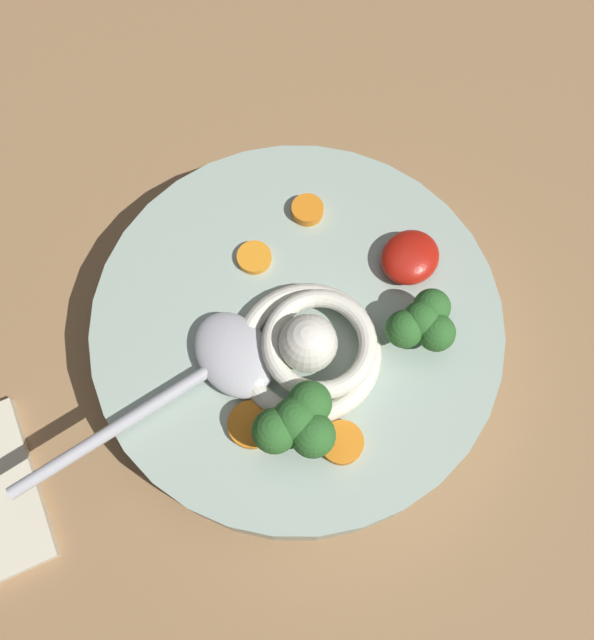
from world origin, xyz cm
name	(u,v)px	position (x,y,z in cm)	size (l,w,h in cm)	color
table_slab	(287,316)	(0.00, 0.00, 1.42)	(99.10, 99.10, 2.84)	#936D47
soup_bowl	(297,332)	(-1.50, -2.17, 5.19)	(26.44, 26.44, 4.55)	#9EB2A3
noodle_pile	(311,348)	(-2.70, -4.28, 8.64)	(10.04, 9.85, 4.04)	silver
soup_spoon	(215,367)	(-7.26, -0.45, 8.18)	(17.45, 8.18, 1.60)	#B7B7BC
chili_sauce_dollop	(410,257)	(6.23, -5.24, 8.29)	(4.03, 3.63, 1.81)	#B2190F
broccoli_floret_right	(423,322)	(2.56, -8.65, 9.64)	(4.55, 3.91, 3.60)	#7A9E60
broccoli_floret_center	(298,422)	(-6.96, -6.77, 9.92)	(5.12, 4.41, 4.05)	#7A9E60
carrot_slice_near_spoon	(307,210)	(4.92, 2.25, 7.76)	(2.16, 2.16, 0.76)	orange
carrot_slice_front	(342,443)	(-5.88, -9.24, 7.75)	(2.60, 2.60, 0.73)	orange
carrot_slice_far	(252,424)	(-8.45, -4.42, 7.66)	(2.89, 2.89, 0.56)	orange
carrot_slice_extra_a	(259,252)	(0.48, 2.72, 7.64)	(2.27, 2.27, 0.52)	orange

